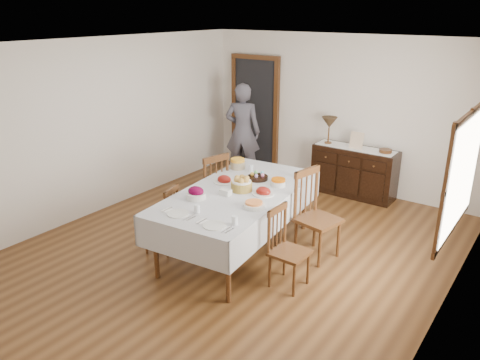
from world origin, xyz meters
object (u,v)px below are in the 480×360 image
Objects in this scene: chair_left_near at (164,219)px; chair_right_near at (286,247)px; chair_right_far at (315,214)px; chair_left_far at (210,189)px; dining_table at (238,198)px; table_lamp at (329,123)px; sideboard at (354,172)px; person at (243,128)px.

chair_right_near reaches higher than chair_left_near.
chair_left_far is at bearing 103.81° from chair_right_far.
dining_table is at bearing 76.66° from chair_left_far.
chair_left_near is 3.38m from table_lamp.
chair_right_near is 0.81m from chair_right_far.
sideboard is (0.43, 2.71, -0.33)m from dining_table.
dining_table is 2.86× the size of chair_left_near.
chair_right_near is (0.90, -0.32, -0.27)m from dining_table.
chair_left_far reaches higher than sideboard.
person is (-2.42, 1.85, 0.36)m from chair_right_far.
person is at bearing 118.50° from dining_table.
person is (-1.58, 2.33, 0.20)m from dining_table.
sideboard is at bearing 75.23° from dining_table.
chair_left_near is at bearing 133.73° from chair_right_far.
dining_table is at bearing -88.82° from table_lamp.
sideboard is 0.91m from table_lamp.
person reaches higher than table_lamp.
sideboard is 2.12m from person.
sideboard is 0.73× the size of person.
person is at bearing -143.01° from chair_left_far.
chair_left_far is 1.16× the size of chair_right_near.
chair_left_near is 0.82× the size of chair_left_far.
chair_left_far is 0.79× the size of sideboard.
chair_left_near is 3.47m from sideboard.
chair_left_near is at bearing -102.44° from table_lamp.
chair_left_near is 1.68m from chair_right_near.
chair_left_far is 0.96× the size of chair_right_far.
chair_left_near is at bearing -110.23° from sideboard.
dining_table is 0.98m from chair_left_near.
person reaches higher than chair_right_near.
chair_right_far is (1.61, 1.02, 0.12)m from chair_left_near.
table_lamp is (0.72, 2.27, 0.63)m from chair_left_far.
chair_right_near reaches higher than dining_table.
chair_left_near is 3.03m from person.
chair_left_near reaches higher than sideboard.
dining_table is at bearing 101.99° from person.
chair_right_far is at bearing -67.81° from table_lamp.
chair_right_far is (1.62, 0.07, 0.02)m from chair_left_far.
dining_table is 0.98m from chair_right_far.
chair_left_near is at bearing 83.67° from person.
dining_table is 2.82m from person.
chair_left_far is (-0.01, 0.95, 0.10)m from chair_left_near.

